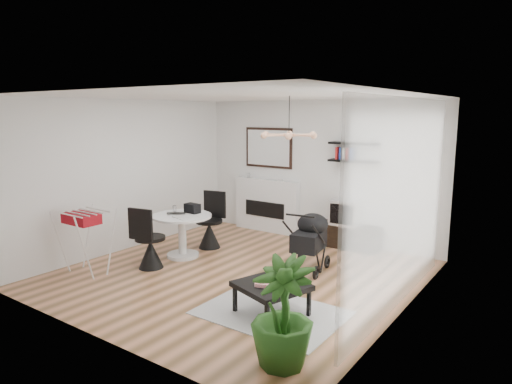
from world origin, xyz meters
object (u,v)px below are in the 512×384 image
Objects in this scene: tv_console at (349,236)px; dining_table at (182,229)px; fireplace at (267,199)px; crt_tv at (346,212)px; stroller at (310,244)px; coffee_table at (272,287)px; potted_plant at (282,313)px; drying_rack at (86,241)px.

tv_console is 1.14× the size of dining_table.
fireplace is at bearing 175.94° from tv_console.
crt_tv is (1.85, -0.14, -0.02)m from fireplace.
tv_console is 1.15× the size of stroller.
dining_table is at bearing -95.33° from fireplace.
dining_table is (-2.12, -2.16, 0.27)m from tv_console.
stroller is 1.75m from coffee_table.
tv_console is 3.04m from dining_table.
crt_tv is 0.48× the size of potted_plant.
coffee_table is at bearing -22.16° from dining_table.
fireplace is at bearing 84.67° from dining_table.
crt_tv is at bearing 53.31° from drying_rack.
potted_plant is (3.87, -0.49, 0.03)m from drying_rack.
tv_console is (1.91, -0.14, -0.47)m from fireplace.
crt_tv reaches higher than tv_console.
fireplace is at bearing 125.53° from potted_plant.
tv_console is 4.25m from potted_plant.
potted_plant reaches higher than dining_table.
potted_plant is at bearing -74.13° from crt_tv.
coffee_table is (0.44, -3.17, -0.31)m from crt_tv.
crt_tv is 0.53× the size of stroller.
stroller reaches higher than coffee_table.
crt_tv is 4.25m from potted_plant.
tv_console is 1.17× the size of drying_rack.
crt_tv is at bearing 82.36° from stroller.
fireplace is 2.50m from stroller.
potted_plant reaches higher than crt_tv.
potted_plant is at bearing -76.01° from stroller.
fireplace is at bearing 175.72° from crt_tv.
drying_rack is (-2.76, -3.59, 0.30)m from tv_console.
drying_rack is 3.18m from coffee_table.
fireplace is 2.16× the size of stroller.
fireplace is 2.18× the size of drying_rack.
tv_console reaches higher than coffee_table.
dining_table is at bearing 66.40° from drying_rack.
crt_tv is 1.49m from stroller.
potted_plant is at bearing -74.86° from tv_console.
crt_tv reaches higher than coffee_table.
crt_tv is 3.22m from coffee_table.
tv_console is 1.05× the size of potted_plant.
drying_rack reaches higher than coffee_table.
stroller is at bearing 113.20° from potted_plant.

